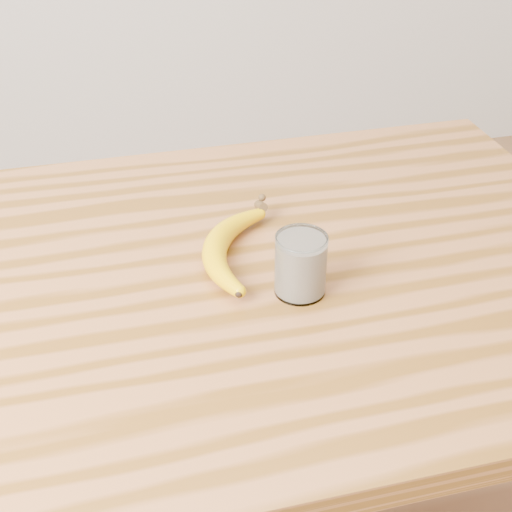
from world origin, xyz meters
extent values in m
cube|color=#935A2F|center=(0.00, 0.00, 0.88)|extent=(1.20, 0.80, 0.04)
cylinder|color=brown|center=(0.54, 0.34, 0.43)|extent=(0.06, 0.06, 0.86)
cylinder|color=white|center=(0.10, -0.07, 0.94)|extent=(0.07, 0.07, 0.09)
torus|color=white|center=(0.10, -0.07, 0.99)|extent=(0.07, 0.07, 0.00)
cylinder|color=beige|center=(0.10, -0.07, 0.94)|extent=(0.06, 0.06, 0.08)
camera|label=1|loc=(-0.15, -0.81, 1.49)|focal=50.00mm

